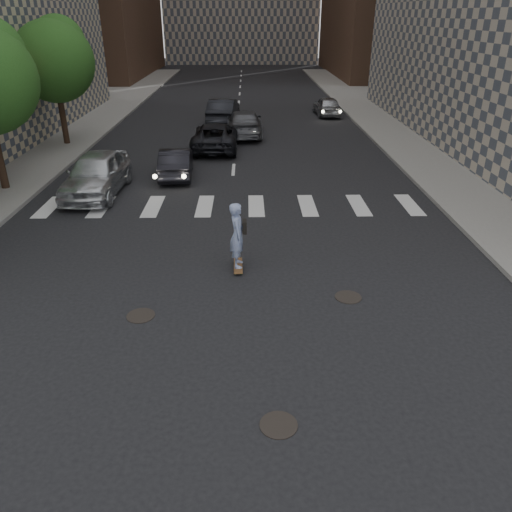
{
  "coord_description": "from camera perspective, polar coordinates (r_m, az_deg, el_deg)",
  "views": [
    {
      "loc": [
        0.67,
        -9.28,
        6.74
      ],
      "look_at": [
        0.87,
        1.87,
        1.3
      ],
      "focal_mm": 35.0,
      "sensor_mm": 36.0,
      "label": 1
    }
  ],
  "objects": [
    {
      "name": "ground",
      "position": [
        11.49,
        -4.22,
        -10.0
      ],
      "size": [
        160.0,
        160.0,
        0.0
      ],
      "primitive_type": "plane",
      "color": "black",
      "rests_on": "ground"
    },
    {
      "name": "sidewalk_right",
      "position": [
        33.06,
        24.31,
        12.13
      ],
      "size": [
        13.0,
        80.0,
        0.15
      ],
      "primitive_type": "cube",
      "color": "gray",
      "rests_on": "ground"
    },
    {
      "name": "tree_c",
      "position": [
        30.24,
        -22.0,
        20.3
      ],
      "size": [
        4.2,
        4.2,
        6.6
      ],
      "color": "#382619",
      "rests_on": "sidewalk_left"
    },
    {
      "name": "manhole_a",
      "position": [
        9.57,
        2.6,
        -18.72
      ],
      "size": [
        0.7,
        0.7,
        0.02
      ],
      "primitive_type": "cylinder",
      "color": "black",
      "rests_on": "ground"
    },
    {
      "name": "manhole_b",
      "position": [
        12.74,
        -13.03,
        -6.65
      ],
      "size": [
        0.7,
        0.7,
        0.02
      ],
      "primitive_type": "cylinder",
      "color": "black",
      "rests_on": "ground"
    },
    {
      "name": "manhole_c",
      "position": [
        13.4,
        10.49,
        -4.64
      ],
      "size": [
        0.7,
        0.7,
        0.02
      ],
      "primitive_type": "cylinder",
      "color": "black",
      "rests_on": "ground"
    },
    {
      "name": "skateboarder",
      "position": [
        14.18,
        -2.1,
        2.38
      ],
      "size": [
        0.5,
        1.03,
        2.03
      ],
      "rotation": [
        0.0,
        0.0,
        0.02
      ],
      "color": "brown",
      "rests_on": "ground"
    },
    {
      "name": "silver_sedan",
      "position": [
        21.61,
        -17.78,
        8.95
      ],
      "size": [
        2.16,
        5.05,
        1.7
      ],
      "primitive_type": "imported",
      "rotation": [
        0.0,
        0.0,
        -0.03
      ],
      "color": "silver",
      "rests_on": "ground"
    },
    {
      "name": "traffic_car_a",
      "position": [
        23.33,
        -9.12,
        10.53
      ],
      "size": [
        1.63,
        4.01,
        1.3
      ],
      "primitive_type": "imported",
      "rotation": [
        0.0,
        0.0,
        3.21
      ],
      "color": "black",
      "rests_on": "ground"
    },
    {
      "name": "traffic_car_b",
      "position": [
        31.26,
        -1.35,
        14.94
      ],
      "size": [
        2.23,
        5.22,
        1.5
      ],
      "primitive_type": "imported",
      "rotation": [
        0.0,
        0.0,
        3.17
      ],
      "color": "#52545A",
      "rests_on": "ground"
    },
    {
      "name": "traffic_car_c",
      "position": [
        27.99,
        -4.64,
        13.49
      ],
      "size": [
        2.45,
        5.19,
        1.43
      ],
      "primitive_type": "imported",
      "rotation": [
        0.0,
        0.0,
        3.13
      ],
      "color": "black",
      "rests_on": "ground"
    },
    {
      "name": "traffic_car_d",
      "position": [
        38.22,
        8.11,
        16.62
      ],
      "size": [
        1.76,
        4.03,
        1.35
      ],
      "primitive_type": "imported",
      "rotation": [
        0.0,
        0.0,
        3.18
      ],
      "color": "#A7AAAF",
      "rests_on": "ground"
    },
    {
      "name": "traffic_car_e",
      "position": [
        35.03,
        -3.75,
        16.21
      ],
      "size": [
        2.13,
        5.1,
        1.64
      ],
      "primitive_type": "imported",
      "rotation": [
        0.0,
        0.0,
        3.06
      ],
      "color": "black",
      "rests_on": "ground"
    }
  ]
}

